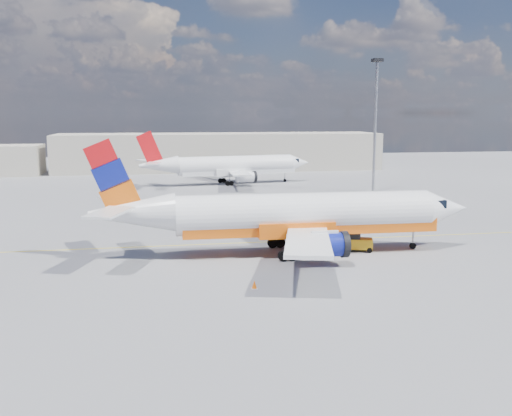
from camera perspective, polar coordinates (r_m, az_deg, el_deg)
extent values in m
plane|color=slate|center=(52.46, 0.06, -4.20)|extent=(240.00, 240.00, 0.00)
cube|color=yellow|center=(55.34, -0.48, -3.47)|extent=(70.00, 0.15, 0.01)
cube|color=#B6AD9C|center=(126.25, -3.63, 5.64)|extent=(70.00, 14.00, 8.00)
cylinder|color=white|center=(50.63, 4.89, -0.44)|extent=(22.74, 3.78, 3.51)
cone|color=white|center=(55.42, 18.47, -0.03)|extent=(4.17, 3.56, 3.51)
cone|color=white|center=(49.14, -12.28, -0.50)|extent=(7.26, 3.42, 3.33)
cube|color=black|center=(54.68, 17.16, 0.51)|extent=(1.78, 2.39, 0.72)
cube|color=#E75D0E|center=(50.97, 5.44, -1.74)|extent=(22.73, 3.16, 1.24)
cube|color=white|center=(57.40, 1.63, -0.17)|extent=(6.06, 12.81, 0.83)
cube|color=white|center=(43.57, 5.21, -3.31)|extent=(6.33, 12.81, 0.83)
cylinder|color=navy|center=(55.53, 4.22, -1.55)|extent=(3.74, 2.00, 1.96)
cylinder|color=navy|center=(46.75, 6.86, -3.69)|extent=(3.74, 2.00, 1.96)
cylinder|color=black|center=(55.93, 5.86, -1.49)|extent=(0.54, 2.17, 2.17)
cylinder|color=black|center=(47.22, 8.79, -3.60)|extent=(0.54, 2.17, 2.17)
cube|color=#E75D0E|center=(48.81, -14.22, 3.09)|extent=(4.85, 0.37, 6.44)
cube|color=white|center=(52.39, -13.81, 0.80)|extent=(3.70, 5.60, 0.19)
cube|color=white|center=(45.89, -14.44, -0.43)|extent=(3.80, 5.61, 0.19)
cylinder|color=#94949B|center=(54.50, 15.45, -2.64)|extent=(0.19, 0.19, 2.17)
cylinder|color=black|center=(54.71, 15.40, -3.66)|extent=(0.58, 0.25, 0.58)
cylinder|color=black|center=(53.19, 2.04, -3.50)|extent=(0.93, 0.40, 0.93)
cylinder|color=black|center=(48.48, 3.18, -4.79)|extent=(0.93, 0.40, 0.93)
cylinder|color=white|center=(100.82, -2.04, 4.34)|extent=(20.96, 6.71, 3.20)
cone|color=white|center=(105.19, 4.34, 4.54)|extent=(4.26, 3.80, 3.20)
cone|color=white|center=(97.51, -9.73, 4.23)|extent=(7.02, 4.13, 3.04)
cube|color=black|center=(104.61, 3.68, 4.80)|extent=(1.95, 2.41, 0.66)
cube|color=white|center=(101.07, -1.78, 3.74)|extent=(20.87, 6.15, 1.13)
cube|color=white|center=(106.77, -3.85, 4.16)|extent=(7.33, 11.56, 0.76)
cube|color=white|center=(94.22, -1.63, 3.47)|extent=(3.82, 11.49, 0.76)
cylinder|color=white|center=(105.15, -2.50, 3.60)|extent=(3.65, 2.35, 1.79)
cylinder|color=white|center=(97.14, -1.01, 3.12)|extent=(3.65, 2.35, 1.79)
cylinder|color=black|center=(105.61, -1.72, 3.63)|extent=(0.80, 2.03, 1.98)
cylinder|color=black|center=(97.63, -0.17, 3.15)|extent=(0.80, 2.03, 1.98)
cube|color=red|center=(97.06, -10.60, 5.89)|extent=(4.40, 1.04, 5.88)
cube|color=white|center=(100.19, -10.84, 4.69)|extent=(4.03, 5.13, 0.17)
cube|color=white|center=(94.26, -10.26, 4.42)|extent=(2.72, 4.96, 0.17)
cylinder|color=#94949B|center=(104.28, 2.91, 3.29)|extent=(0.20, 0.20, 1.98)
cylinder|color=black|center=(104.39, 2.90, 2.79)|extent=(0.56, 0.31, 0.53)
cylinder|color=black|center=(102.72, -3.42, 2.76)|extent=(0.90, 0.50, 0.85)
cylinder|color=black|center=(98.43, -2.68, 2.48)|extent=(0.90, 0.50, 0.85)
cylinder|color=black|center=(53.38, 9.18, -3.83)|extent=(0.50, 0.31, 0.46)
cylinder|color=black|center=(52.12, 9.26, -4.15)|extent=(0.50, 0.31, 0.46)
cylinder|color=black|center=(53.52, 11.17, -3.85)|extent=(0.50, 0.31, 0.46)
cylinder|color=black|center=(52.26, 11.30, -4.18)|extent=(0.50, 0.31, 0.46)
cube|color=#CB9412|center=(52.70, 10.24, -3.51)|extent=(2.68, 1.91, 0.93)
cube|color=black|center=(52.51, 9.76, -2.71)|extent=(1.38, 1.38, 0.56)
cube|color=white|center=(41.11, -0.17, -8.05)|extent=(0.43, 0.43, 0.04)
cone|color=#FD630A|center=(41.02, -0.17, -7.65)|extent=(0.37, 0.37, 0.56)
cylinder|color=#94949B|center=(91.74, 11.82, 7.81)|extent=(0.44, 0.44, 20.10)
cube|color=black|center=(92.06, 12.05, 14.26)|extent=(1.51, 1.51, 0.50)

